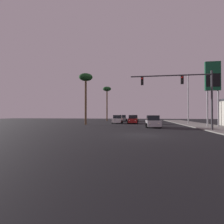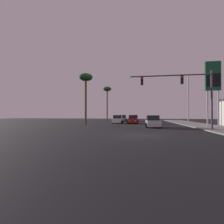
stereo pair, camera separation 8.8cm
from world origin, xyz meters
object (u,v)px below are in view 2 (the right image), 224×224
at_px(car_grey, 123,118).
at_px(palm_tree_near, 86,80).
at_px(gas_station_sign, 213,80).
at_px(car_tan, 135,118).
at_px(car_silver, 153,122).
at_px(car_white, 118,120).
at_px(palm_tree_far, 107,91).
at_px(traffic_light_mast, 186,88).
at_px(street_lamp, 187,96).
at_px(car_red, 133,120).

relative_size(car_grey, palm_tree_near, 0.48).
bearing_deg(gas_station_sign, car_tan, 119.02).
relative_size(car_silver, car_white, 1.01).
distance_m(palm_tree_far, palm_tree_near, 20.01).
bearing_deg(traffic_light_mast, street_lamp, 75.18).
xyz_separation_m(car_tan, palm_tree_far, (-7.98, 3.18, 7.83)).
xyz_separation_m(palm_tree_far, palm_tree_near, (-0.03, -20.00, -0.72)).
bearing_deg(car_red, gas_station_sign, 138.46).
relative_size(car_white, traffic_light_mast, 0.48).
bearing_deg(traffic_light_mast, car_tan, 104.18).
bearing_deg(car_tan, street_lamp, 126.79).
height_order(traffic_light_mast, palm_tree_far, palm_tree_far).
distance_m(car_tan, traffic_light_mast, 27.03).
relative_size(traffic_light_mast, street_lamp, 0.99).
distance_m(car_grey, palm_tree_near, 18.68).
height_order(gas_station_sign, palm_tree_near, gas_station_sign).
distance_m(car_white, car_grey, 10.34).
bearing_deg(car_white, car_tan, -106.28).
distance_m(car_silver, street_lamp, 11.33).
xyz_separation_m(car_tan, car_white, (-3.14, -10.60, 0.00)).
height_order(car_white, gas_station_sign, gas_station_sign).
bearing_deg(palm_tree_near, car_red, 37.18).
bearing_deg(street_lamp, car_silver, -129.74).
bearing_deg(palm_tree_near, car_tan, 64.55).
bearing_deg(car_white, car_silver, 121.33).
bearing_deg(palm_tree_near, car_white, 51.95).
relative_size(car_tan, car_white, 1.00).
height_order(car_silver, palm_tree_far, palm_tree_far).
relative_size(car_red, traffic_light_mast, 0.48).
relative_size(traffic_light_mast, gas_station_sign, 0.99).
bearing_deg(palm_tree_far, car_red, -60.20).
xyz_separation_m(street_lamp, gas_station_sign, (1.44, -7.38, 1.50)).
height_order(car_white, traffic_light_mast, traffic_light_mast).
bearing_deg(car_grey, car_white, 87.38).
xyz_separation_m(car_grey, car_red, (3.07, -10.49, 0.00)).
bearing_deg(car_silver, traffic_light_mast, 123.02).
xyz_separation_m(car_tan, car_grey, (-3.07, -0.26, 0.00)).
relative_size(car_silver, palm_tree_far, 0.44).
relative_size(car_tan, car_grey, 0.99).
bearing_deg(car_grey, car_silver, 104.55).
height_order(car_grey, traffic_light_mast, traffic_light_mast).
bearing_deg(car_white, gas_station_sign, 145.91).
height_order(car_grey, car_red, same).
height_order(car_red, street_lamp, street_lamp).
distance_m(car_silver, palm_tree_near, 14.00).
distance_m(car_red, palm_tree_far, 17.86).
xyz_separation_m(traffic_light_mast, palm_tree_near, (-14.55, 9.09, 3.06)).
relative_size(street_lamp, gas_station_sign, 1.00).
bearing_deg(car_white, car_red, 177.54).
height_order(car_tan, car_white, same).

